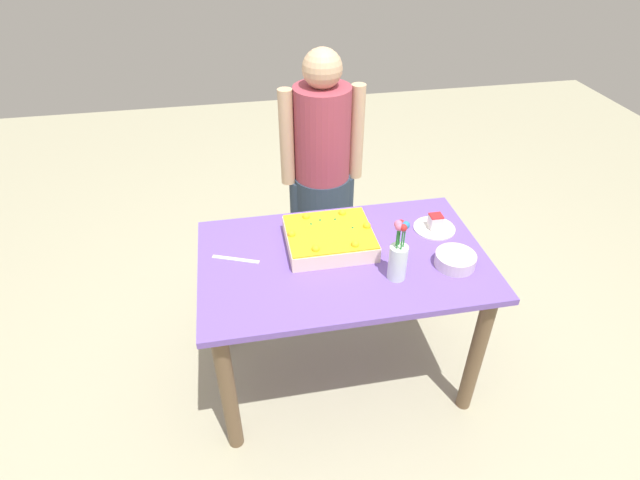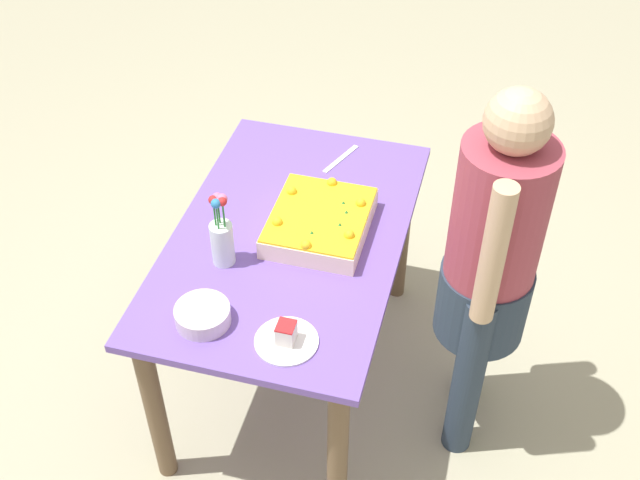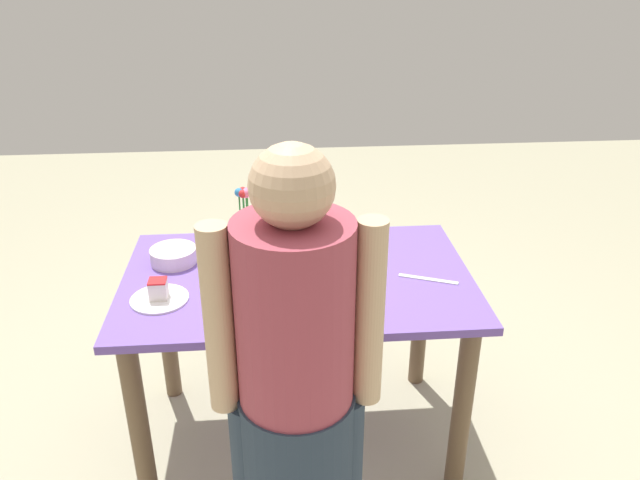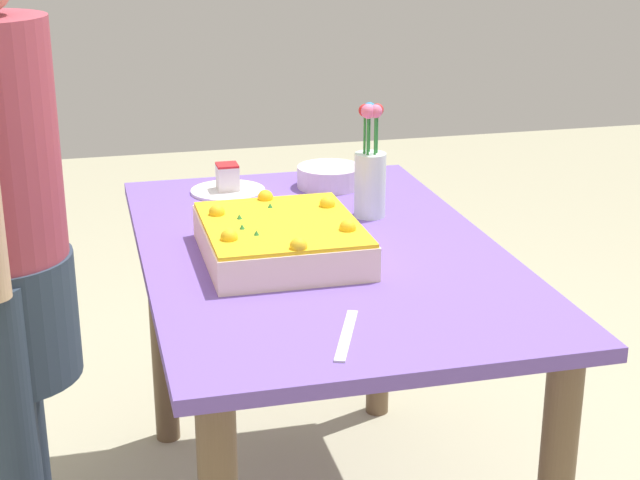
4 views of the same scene
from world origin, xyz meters
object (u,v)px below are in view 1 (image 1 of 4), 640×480
(serving_plate_with_slice, at_px, (435,225))
(flower_vase, at_px, (398,257))
(fruit_bowl, at_px, (455,260))
(person_standing, at_px, (322,167))
(cake_knife, at_px, (236,259))
(sheet_cake, at_px, (329,238))

(serving_plate_with_slice, bearing_deg, flower_vase, -133.26)
(flower_vase, height_order, fruit_bowl, flower_vase)
(serving_plate_with_slice, height_order, flower_vase, flower_vase)
(fruit_bowl, distance_m, person_standing, 0.95)
(cake_knife, distance_m, flower_vase, 0.71)
(flower_vase, distance_m, fruit_bowl, 0.29)
(flower_vase, bearing_deg, cake_knife, 159.85)
(sheet_cake, distance_m, fruit_bowl, 0.56)
(sheet_cake, distance_m, flower_vase, 0.37)
(fruit_bowl, relative_size, person_standing, 0.12)
(sheet_cake, height_order, serving_plate_with_slice, sheet_cake)
(serving_plate_with_slice, bearing_deg, fruit_bowl, -92.87)
(cake_knife, height_order, fruit_bowl, fruit_bowl)
(serving_plate_with_slice, height_order, cake_knife, serving_plate_with_slice)
(serving_plate_with_slice, distance_m, flower_vase, 0.43)
(sheet_cake, height_order, cake_knife, sheet_cake)
(serving_plate_with_slice, distance_m, person_standing, 0.72)
(person_standing, bearing_deg, serving_plate_with_slice, 38.20)
(sheet_cake, xyz_separation_m, person_standing, (0.08, 0.60, 0.04))
(flower_vase, height_order, person_standing, person_standing)
(person_standing, bearing_deg, sheet_cake, -7.47)
(cake_knife, xyz_separation_m, person_standing, (0.51, 0.63, 0.08))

